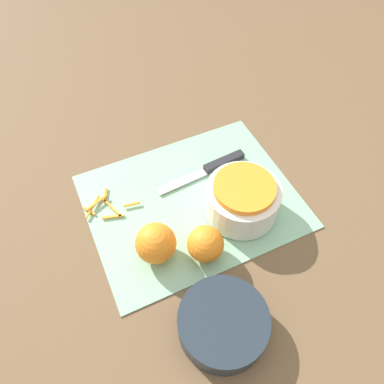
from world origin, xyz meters
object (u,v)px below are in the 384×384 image
object	(u,v)px
bowl_speckled	(243,198)
orange_left	(156,243)
knife	(216,165)
bowl_dark	(223,324)
orange_right	(205,244)

from	to	relation	value
bowl_speckled	orange_left	world-z (taller)	bowl_speckled
knife	orange_left	size ratio (longest dim) A/B	2.83
bowl_speckled	bowl_dark	size ratio (longest dim) A/B	0.97
bowl_dark	orange_left	size ratio (longest dim) A/B	1.97
knife	orange_left	distance (m)	0.27
knife	orange_right	distance (m)	0.23
orange_right	knife	bearing A→B (deg)	-122.66
bowl_dark	knife	size ratio (longest dim) A/B	0.70
bowl_speckled	orange_right	world-z (taller)	bowl_speckled
knife	orange_right	xyz separation A→B (m)	(0.13, 0.20, 0.03)
bowl_speckled	knife	distance (m)	0.14
bowl_speckled	orange_left	bearing A→B (deg)	5.92
knife	orange_right	bearing A→B (deg)	53.03
knife	orange_right	size ratio (longest dim) A/B	3.12
bowl_dark	knife	bearing A→B (deg)	-115.32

